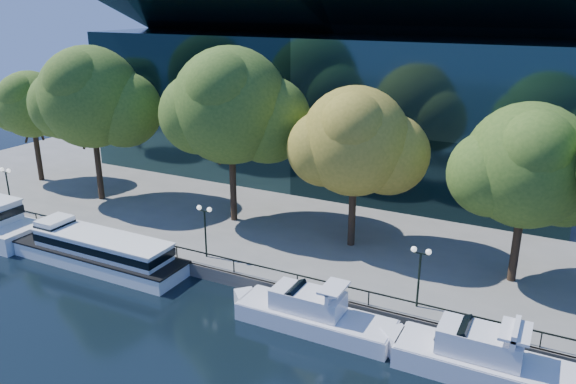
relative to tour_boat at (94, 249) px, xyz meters
The scene contains 15 objects.
ground 11.43m from the tour_boat, ahead, with size 160.00×160.00×0.00m, color black.
promenade 36.92m from the tour_boat, 72.19° to the left, with size 90.00×67.08×1.00m.
railing 11.48m from the tour_boat, 10.13° to the left, with size 88.20×0.08×0.99m.
convention_building 32.23m from the tour_boat, 76.58° to the left, with size 50.00×24.57×21.43m.
tour_boat is the anchor object (origin of this frame).
cruiser_near 18.29m from the tour_boat, ahead, with size 10.97×2.82×3.18m.
cruiser_far 28.45m from the tour_boat, ahead, with size 10.84×3.00×3.54m.
tree_0 22.94m from the tour_boat, 149.44° to the left, with size 8.56×7.02×11.55m.
tree_1 15.67m from the tour_boat, 131.62° to the left, with size 11.67×9.57×14.53m.
tree_2 15.46m from the tour_boat, 59.92° to the left, with size 12.12×9.93×14.91m.
tree_3 21.43m from the tour_boat, 30.82° to the left, with size 10.25×8.41×12.46m.
tree_4 31.61m from the tour_boat, 18.38° to the left, with size 10.19×8.35×12.29m.
lamp_0 14.16m from the tour_boat, 166.42° to the left, with size 1.26×0.36×4.03m.
lamp_1 9.11m from the tour_boat, 22.03° to the left, with size 1.26×0.36×4.03m.
lamp_2 24.41m from the tour_boat, ahead, with size 1.26×0.36×4.03m.
Camera 1 is at (19.66, -26.85, 19.23)m, focal length 35.00 mm.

